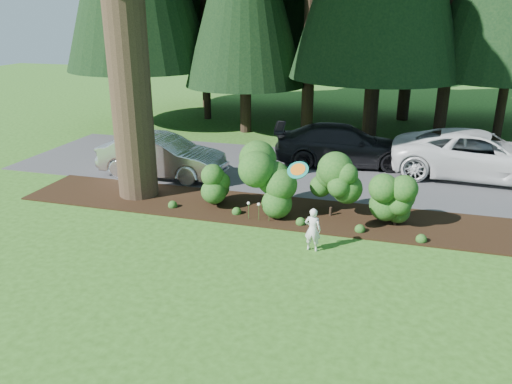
{
  "coord_description": "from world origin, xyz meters",
  "views": [
    {
      "loc": [
        3.23,
        -10.1,
        5.57
      ],
      "look_at": [
        -0.06,
        1.28,
        1.3
      ],
      "focal_mm": 35.0,
      "sensor_mm": 36.0,
      "label": 1
    }
  ],
  "objects_px": {
    "car_dark_suv": "(344,145)",
    "frisbee": "(298,170)",
    "car_silver_wagon": "(162,156)",
    "car_white_suv": "(480,155)",
    "child": "(313,230)"
  },
  "relations": [
    {
      "from": "car_dark_suv",
      "to": "frisbee",
      "type": "bearing_deg",
      "value": 167.89
    },
    {
      "from": "car_silver_wagon",
      "to": "frisbee",
      "type": "relative_size",
      "value": 8.02
    },
    {
      "from": "car_silver_wagon",
      "to": "car_white_suv",
      "type": "distance_m",
      "value": 11.2
    },
    {
      "from": "car_white_suv",
      "to": "car_dark_suv",
      "type": "distance_m",
      "value": 4.79
    },
    {
      "from": "car_white_suv",
      "to": "car_dark_suv",
      "type": "height_order",
      "value": "car_white_suv"
    },
    {
      "from": "car_silver_wagon",
      "to": "car_dark_suv",
      "type": "distance_m",
      "value": 6.87
    },
    {
      "from": "car_white_suv",
      "to": "child",
      "type": "distance_m",
      "value": 8.63
    },
    {
      "from": "car_white_suv",
      "to": "child",
      "type": "height_order",
      "value": "car_white_suv"
    },
    {
      "from": "car_dark_suv",
      "to": "frisbee",
      "type": "relative_size",
      "value": 9.36
    },
    {
      "from": "car_white_suv",
      "to": "car_dark_suv",
      "type": "xyz_separation_m",
      "value": [
        -4.78,
        0.35,
        -0.06
      ]
    },
    {
      "from": "frisbee",
      "to": "car_silver_wagon",
      "type": "bearing_deg",
      "value": 144.32
    },
    {
      "from": "car_white_suv",
      "to": "frisbee",
      "type": "xyz_separation_m",
      "value": [
        -5.08,
        -7.06,
        1.12
      ]
    },
    {
      "from": "car_white_suv",
      "to": "frisbee",
      "type": "distance_m",
      "value": 8.77
    },
    {
      "from": "car_silver_wagon",
      "to": "child",
      "type": "relative_size",
      "value": 4.06
    },
    {
      "from": "car_silver_wagon",
      "to": "frisbee",
      "type": "xyz_separation_m",
      "value": [
        5.72,
        -4.11,
        1.21
      ]
    }
  ]
}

